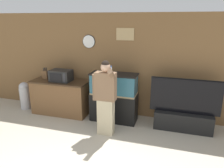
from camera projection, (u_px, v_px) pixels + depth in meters
name	position (u px, v px, depth m)	size (l,w,h in m)	color
wall_back_paneled	(117.00, 65.00, 5.59)	(10.00, 0.08, 2.60)	brown
counter_island	(61.00, 97.00, 5.82)	(1.52, 0.66, 0.90)	brown
microwave	(61.00, 76.00, 5.62)	(0.54, 0.38, 0.29)	black
knife_block	(45.00, 75.00, 5.84)	(0.14, 0.11, 0.31)	brown
aquarium_on_stand	(114.00, 97.00, 5.35)	(1.13, 0.48, 1.21)	black
tv_on_stand	(183.00, 115.00, 4.96)	(1.54, 0.40, 1.20)	black
person_standing	(105.00, 97.00, 4.62)	(0.52, 0.39, 1.65)	#BCAD89
trash_bin	(25.00, 95.00, 6.12)	(0.28, 0.28, 0.77)	#B7B7BC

